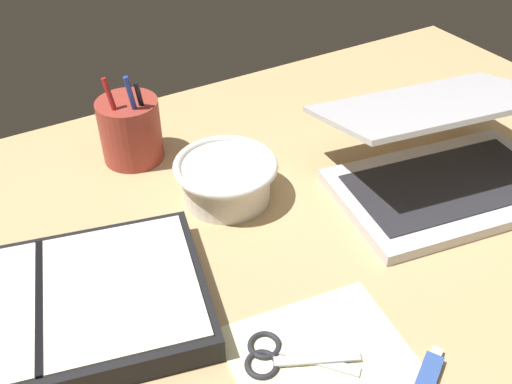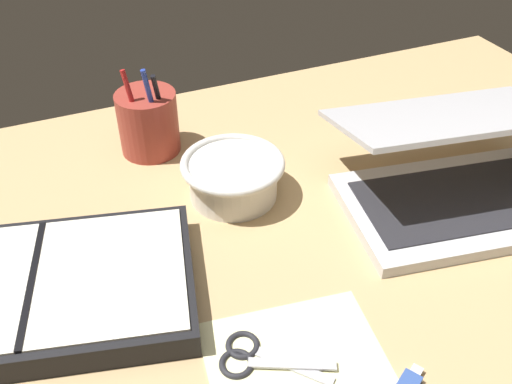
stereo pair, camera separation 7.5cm
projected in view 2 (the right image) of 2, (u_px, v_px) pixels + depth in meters
desk_top at (311, 260)px, 76.57cm from camera, size 140.00×100.00×2.00cm
laptop at (459, 174)px, 82.22cm from camera, size 37.42×32.91×14.94cm
bowl at (233, 176)px, 83.90cm from camera, size 15.33×15.33×6.43cm
pen_cup at (148, 122)px, 92.72cm from camera, size 9.77×9.77×15.85cm
planner at (36, 291)px, 68.37cm from camera, size 42.07×30.87×3.93cm
scissors at (252, 357)px, 62.79cm from camera, size 12.02×10.58×0.80cm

